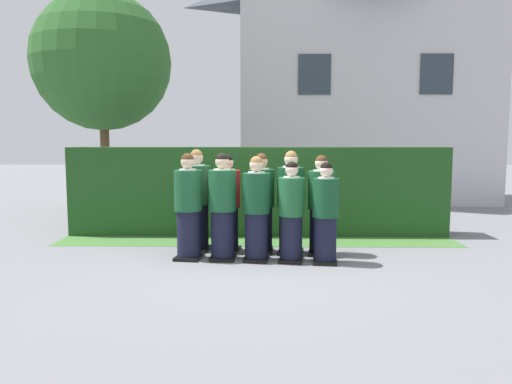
{
  "coord_description": "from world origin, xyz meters",
  "views": [
    {
      "loc": [
        0.14,
        -7.45,
        1.88
      ],
      "look_at": [
        0.0,
        0.28,
        1.05
      ],
      "focal_mm": 33.94,
      "sensor_mm": 36.0,
      "label": 1
    }
  ],
  "objects_px": {
    "student_front_row_1": "(223,209)",
    "student_front_row_3": "(291,214)",
    "student_front_row_2": "(256,211)",
    "student_rear_row_0": "(197,203)",
    "student_rear_row_3": "(291,205)",
    "student_front_row_4": "(326,215)",
    "student_front_row_0": "(188,209)",
    "student_rear_row_4": "(321,207)",
    "student_in_red_blazer": "(227,205)",
    "student_rear_row_2": "(261,205)"
  },
  "relations": [
    {
      "from": "student_front_row_1",
      "to": "student_front_row_3",
      "type": "xyz_separation_m",
      "value": [
        1.08,
        -0.12,
        -0.06
      ]
    },
    {
      "from": "student_front_row_2",
      "to": "student_rear_row_0",
      "type": "relative_size",
      "value": 0.95
    },
    {
      "from": "student_front_row_3",
      "to": "student_rear_row_3",
      "type": "xyz_separation_m",
      "value": [
        0.02,
        0.53,
        0.07
      ]
    },
    {
      "from": "student_front_row_1",
      "to": "student_front_row_4",
      "type": "xyz_separation_m",
      "value": [
        1.59,
        -0.21,
        -0.07
      ]
    },
    {
      "from": "student_front_row_0",
      "to": "student_rear_row_0",
      "type": "relative_size",
      "value": 0.97
    },
    {
      "from": "student_front_row_3",
      "to": "student_rear_row_4",
      "type": "bearing_deg",
      "value": 43.96
    },
    {
      "from": "student_front_row_2",
      "to": "student_in_red_blazer",
      "type": "relative_size",
      "value": 1.0
    },
    {
      "from": "student_front_row_0",
      "to": "student_rear_row_2",
      "type": "xyz_separation_m",
      "value": [
        1.15,
        0.49,
        -0.01
      ]
    },
    {
      "from": "student_front_row_1",
      "to": "student_front_row_4",
      "type": "distance_m",
      "value": 1.61
    },
    {
      "from": "student_front_row_2",
      "to": "student_rear_row_2",
      "type": "distance_m",
      "value": 0.58
    },
    {
      "from": "student_front_row_1",
      "to": "student_in_red_blazer",
      "type": "xyz_separation_m",
      "value": [
        0.03,
        0.56,
        -0.02
      ]
    },
    {
      "from": "student_front_row_1",
      "to": "student_front_row_3",
      "type": "bearing_deg",
      "value": -6.22
    },
    {
      "from": "student_front_row_2",
      "to": "student_rear_row_0",
      "type": "xyz_separation_m",
      "value": [
        -1.02,
        0.68,
        0.05
      ]
    },
    {
      "from": "student_rear_row_3",
      "to": "student_rear_row_4",
      "type": "xyz_separation_m",
      "value": [
        0.49,
        -0.03,
        -0.03
      ]
    },
    {
      "from": "student_front_row_4",
      "to": "student_in_red_blazer",
      "type": "relative_size",
      "value": 0.94
    },
    {
      "from": "student_front_row_0",
      "to": "student_rear_row_3",
      "type": "relative_size",
      "value": 0.98
    },
    {
      "from": "student_front_row_2",
      "to": "student_front_row_4",
      "type": "bearing_deg",
      "value": -7.78
    },
    {
      "from": "student_front_row_1",
      "to": "student_rear_row_2",
      "type": "distance_m",
      "value": 0.79
    },
    {
      "from": "student_front_row_4",
      "to": "student_rear_row_4",
      "type": "relative_size",
      "value": 0.95
    },
    {
      "from": "student_front_row_0",
      "to": "student_rear_row_0",
      "type": "distance_m",
      "value": 0.6
    },
    {
      "from": "student_front_row_1",
      "to": "student_rear_row_3",
      "type": "height_order",
      "value": "student_rear_row_3"
    },
    {
      "from": "student_rear_row_2",
      "to": "student_rear_row_3",
      "type": "relative_size",
      "value": 0.97
    },
    {
      "from": "student_rear_row_3",
      "to": "student_rear_row_4",
      "type": "height_order",
      "value": "student_rear_row_3"
    },
    {
      "from": "student_rear_row_0",
      "to": "student_rear_row_3",
      "type": "relative_size",
      "value": 1.01
    },
    {
      "from": "student_front_row_2",
      "to": "student_rear_row_3",
      "type": "height_order",
      "value": "student_rear_row_3"
    },
    {
      "from": "student_rear_row_4",
      "to": "student_front_row_3",
      "type": "bearing_deg",
      "value": -136.04
    },
    {
      "from": "student_front_row_4",
      "to": "student_rear_row_2",
      "type": "bearing_deg",
      "value": 144.04
    },
    {
      "from": "student_in_red_blazer",
      "to": "student_rear_row_4",
      "type": "bearing_deg",
      "value": -6.7
    },
    {
      "from": "student_front_row_1",
      "to": "student_rear_row_3",
      "type": "xyz_separation_m",
      "value": [
        1.09,
        0.41,
        0.01
      ]
    },
    {
      "from": "student_rear_row_0",
      "to": "student_rear_row_4",
      "type": "height_order",
      "value": "student_rear_row_0"
    },
    {
      "from": "student_front_row_4",
      "to": "student_rear_row_2",
      "type": "height_order",
      "value": "student_rear_row_2"
    },
    {
      "from": "student_front_row_4",
      "to": "student_rear_row_4",
      "type": "xyz_separation_m",
      "value": [
        -0.01,
        0.58,
        0.04
      ]
    },
    {
      "from": "student_rear_row_0",
      "to": "student_rear_row_3",
      "type": "bearing_deg",
      "value": -7.53
    },
    {
      "from": "student_front_row_1",
      "to": "student_rear_row_3",
      "type": "relative_size",
      "value": 0.99
    },
    {
      "from": "student_in_red_blazer",
      "to": "student_rear_row_2",
      "type": "height_order",
      "value": "student_rear_row_2"
    },
    {
      "from": "student_front_row_3",
      "to": "student_rear_row_4",
      "type": "height_order",
      "value": "student_rear_row_4"
    },
    {
      "from": "student_front_row_3",
      "to": "student_rear_row_3",
      "type": "distance_m",
      "value": 0.53
    },
    {
      "from": "student_front_row_0",
      "to": "student_front_row_4",
      "type": "distance_m",
      "value": 2.15
    },
    {
      "from": "student_rear_row_3",
      "to": "student_in_red_blazer",
      "type": "bearing_deg",
      "value": 171.99
    },
    {
      "from": "student_rear_row_0",
      "to": "student_rear_row_2",
      "type": "bearing_deg",
      "value": -5.74
    },
    {
      "from": "student_front_row_2",
      "to": "student_rear_row_4",
      "type": "height_order",
      "value": "student_rear_row_4"
    },
    {
      "from": "student_front_row_1",
      "to": "student_front_row_4",
      "type": "height_order",
      "value": "student_front_row_1"
    },
    {
      "from": "student_rear_row_2",
      "to": "student_front_row_0",
      "type": "bearing_deg",
      "value": -156.89
    },
    {
      "from": "student_front_row_3",
      "to": "student_rear_row_2",
      "type": "bearing_deg",
      "value": 126.96
    },
    {
      "from": "student_rear_row_2",
      "to": "student_rear_row_3",
      "type": "distance_m",
      "value": 0.5
    },
    {
      "from": "student_front_row_3",
      "to": "student_front_row_0",
      "type": "bearing_deg",
      "value": 175.26
    },
    {
      "from": "student_front_row_0",
      "to": "student_front_row_3",
      "type": "relative_size",
      "value": 1.08
    },
    {
      "from": "student_front_row_0",
      "to": "student_front_row_4",
      "type": "relative_size",
      "value": 1.08
    },
    {
      "from": "student_front_row_1",
      "to": "student_rear_row_3",
      "type": "bearing_deg",
      "value": 20.46
    },
    {
      "from": "student_rear_row_4",
      "to": "student_in_red_blazer",
      "type": "bearing_deg",
      "value": 173.3
    }
  ]
}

